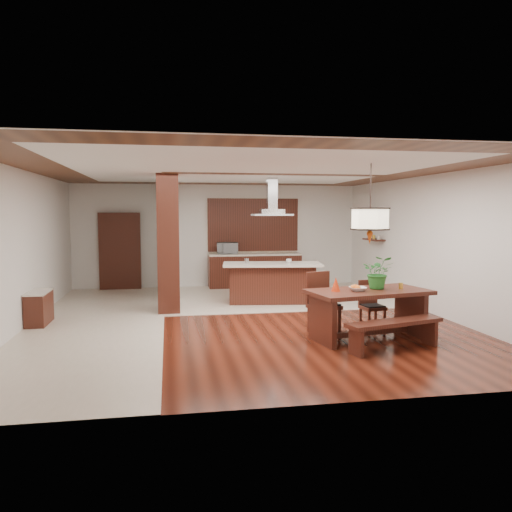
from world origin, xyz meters
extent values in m
plane|color=#361209|center=(0.00, 0.00, 0.00)|extent=(9.00, 9.00, 0.00)
cube|color=white|center=(0.00, 0.00, 2.90)|extent=(8.00, 9.00, 0.04)
cube|color=silver|center=(0.00, 4.50, 1.45)|extent=(8.00, 0.04, 2.90)
cube|color=silver|center=(0.00, -4.50, 1.45)|extent=(8.00, 0.04, 2.90)
cube|color=silver|center=(-4.00, 0.00, 1.45)|extent=(0.04, 9.00, 2.90)
cube|color=silver|center=(4.00, 0.00, 1.45)|extent=(0.04, 9.00, 2.90)
cube|color=beige|center=(-2.75, 0.00, 0.01)|extent=(2.50, 9.00, 0.01)
cube|color=beige|center=(1.25, 2.50, 0.01)|extent=(5.50, 4.00, 0.01)
cube|color=#3C1E0F|center=(0.00, 0.00, 2.88)|extent=(8.00, 9.00, 0.02)
cube|color=black|center=(-1.40, 1.20, 1.45)|extent=(0.45, 1.00, 2.90)
cube|color=silver|center=(-1.40, 3.30, 1.45)|extent=(0.18, 2.40, 2.90)
cube|color=black|center=(-3.81, 0.20, 0.32)|extent=(0.37, 0.88, 0.63)
cube|color=black|center=(-2.70, 4.40, 1.05)|extent=(1.10, 0.20, 2.10)
cube|color=black|center=(1.00, 4.20, 0.45)|extent=(2.60, 0.60, 0.90)
cube|color=beige|center=(1.00, 4.20, 0.92)|extent=(2.60, 0.62, 0.05)
cube|color=olive|center=(1.00, 4.46, 1.75)|extent=(2.60, 0.08, 1.50)
cube|color=black|center=(3.87, 2.60, 1.40)|extent=(0.26, 0.90, 0.04)
cube|color=black|center=(3.87, 2.60, 1.80)|extent=(0.26, 0.90, 0.04)
cube|color=black|center=(1.86, -1.90, 0.79)|extent=(2.13, 1.35, 0.07)
cube|color=black|center=(1.02, -2.06, 0.38)|extent=(0.24, 0.80, 0.76)
cube|color=black|center=(2.70, -1.74, 0.38)|extent=(0.24, 0.80, 0.76)
imported|color=#267328|center=(2.06, -1.81, 1.10)|extent=(0.64, 0.60, 0.56)
imported|color=beige|center=(1.64, -1.98, 0.86)|extent=(0.28, 0.28, 0.07)
cone|color=red|center=(1.28, -1.93, 0.94)|extent=(0.20, 0.20, 0.23)
cylinder|color=gold|center=(2.44, -1.87, 0.88)|extent=(0.08, 0.08, 0.10)
cube|color=black|center=(0.97, 1.67, 0.44)|extent=(2.05, 0.99, 0.88)
cube|color=beige|center=(0.97, 1.62, 0.91)|extent=(2.37, 1.28, 0.05)
imported|color=silver|center=(1.35, 1.57, 0.98)|extent=(0.16, 0.16, 0.10)
imported|color=silver|center=(0.23, 4.22, 1.11)|extent=(0.59, 0.41, 0.32)
camera|label=1|loc=(-1.40, -9.61, 2.10)|focal=35.00mm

